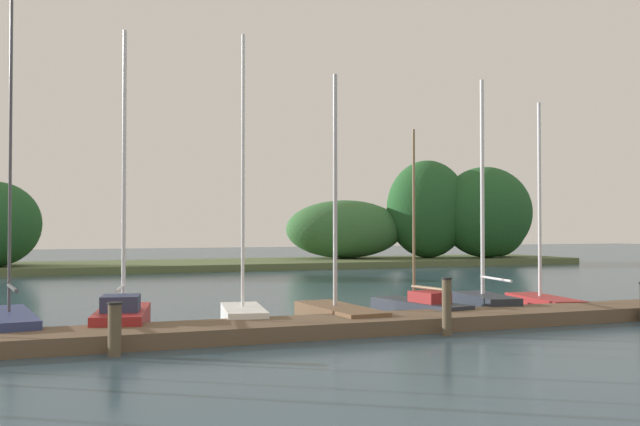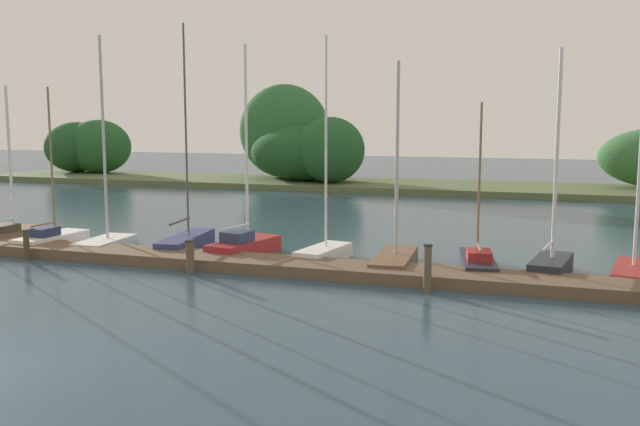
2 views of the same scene
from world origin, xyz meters
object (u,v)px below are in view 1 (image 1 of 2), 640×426
object	(u,v)px
sailboat_9	(484,297)
mooring_piling_2	(115,329)
mooring_piling_3	(447,306)
sailboat_4	(9,320)
sailboat_8	(418,306)
sailboat_7	(337,309)
sailboat_5	(123,314)
sailboat_6	(243,311)
sailboat_10	(541,297)

from	to	relation	value
sailboat_9	mooring_piling_2	distance (m)	11.17
mooring_piling_3	sailboat_4	bearing A→B (deg)	159.47
sailboat_8	sailboat_7	bearing A→B (deg)	86.82
sailboat_5	mooring_piling_2	size ratio (longest dim) A/B	6.96
sailboat_5	mooring_piling_3	xyz separation A→B (m)	(6.99, -3.18, 0.25)
sailboat_6	sailboat_7	distance (m)	2.49
sailboat_10	mooring_piling_3	distance (m)	6.74
sailboat_5	sailboat_8	world-z (taller)	sailboat_5
sailboat_9	mooring_piling_2	bearing A→B (deg)	115.96
sailboat_4	sailboat_8	world-z (taller)	sailboat_4
sailboat_8	sailboat_10	bearing A→B (deg)	-94.59
sailboat_8	sailboat_9	bearing A→B (deg)	-98.55
sailboat_7	mooring_piling_3	xyz separation A→B (m)	(1.56, -2.95, 0.33)
mooring_piling_3	sailboat_8	bearing A→B (deg)	72.64
sailboat_5	sailboat_7	bearing A→B (deg)	-81.80
sailboat_4	mooring_piling_2	bearing A→B (deg)	-157.47
sailboat_4	sailboat_5	bearing A→B (deg)	-106.46
sailboat_10	mooring_piling_3	size ratio (longest dim) A/B	4.78
sailboat_5	sailboat_8	xyz separation A→B (m)	(8.01, 0.09, -0.12)
sailboat_5	sailboat_6	size ratio (longest dim) A/B	0.98
mooring_piling_2	sailboat_4	bearing A→B (deg)	120.51
sailboat_6	sailboat_8	distance (m)	5.06
sailboat_6	sailboat_7	bearing A→B (deg)	-86.67
sailboat_5	sailboat_8	distance (m)	8.01
sailboat_7	mooring_piling_2	distance (m)	6.55
sailboat_8	mooring_piling_2	distance (m)	9.04
sailboat_8	mooring_piling_3	size ratio (longest dim) A/B	3.95
sailboat_10	sailboat_5	bearing A→B (deg)	101.37
sailboat_4	sailboat_6	size ratio (longest dim) A/B	1.09
sailboat_6	mooring_piling_2	distance (m)	4.62
sailboat_7	mooring_piling_2	xyz separation A→B (m)	(-5.86, -2.92, 0.18)
sailboat_9	mooring_piling_2	world-z (taller)	sailboat_9
sailboat_4	sailboat_8	size ratio (longest dim) A/B	1.54
sailboat_4	sailboat_10	world-z (taller)	sailboat_4
sailboat_7	sailboat_8	size ratio (longest dim) A/B	1.24
sailboat_5	mooring_piling_2	world-z (taller)	sailboat_5
sailboat_4	sailboat_6	world-z (taller)	sailboat_4
sailboat_4	sailboat_9	distance (m)	12.75
sailboat_7	mooring_piling_3	distance (m)	3.35
sailboat_4	sailboat_5	xyz separation A→B (m)	(2.50, -0.37, 0.07)
sailboat_7	sailboat_8	world-z (taller)	sailboat_7
sailboat_7	sailboat_9	world-z (taller)	sailboat_9
sailboat_6	sailboat_9	bearing A→B (deg)	-80.01
sailboat_6	sailboat_8	bearing A→B (deg)	-80.24
sailboat_4	sailboat_7	world-z (taller)	sailboat_4
sailboat_4	mooring_piling_2	distance (m)	4.09
sailboat_4	sailboat_7	bearing A→B (deg)	-102.35
sailboat_5	sailboat_9	world-z (taller)	sailboat_5
sailboat_8	sailboat_10	xyz separation A→B (m)	(4.58, 0.46, 0.03)
sailboat_7	sailboat_9	distance (m)	4.83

